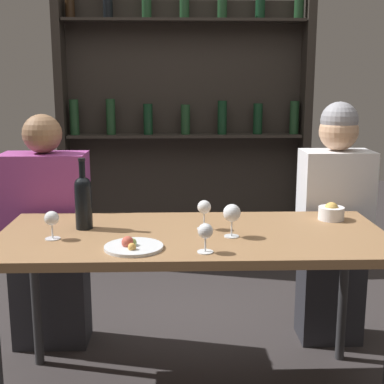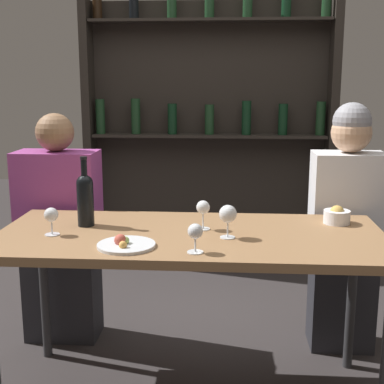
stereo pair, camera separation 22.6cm
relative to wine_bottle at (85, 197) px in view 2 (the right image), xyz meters
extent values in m
cube|color=olive|center=(0.46, -0.08, -0.14)|extent=(1.59, 0.70, 0.04)
cylinder|color=#2D2D30|center=(-0.28, 0.21, -0.51)|extent=(0.04, 0.04, 0.70)
cylinder|color=#2D2D30|center=(1.19, 0.21, -0.51)|extent=(0.04, 0.04, 0.70)
cube|color=#28231E|center=(0.46, 1.84, 0.09)|extent=(1.78, 0.02, 1.91)
cube|color=#28231E|center=(-0.43, 1.74, 0.09)|extent=(0.06, 0.18, 1.91)
cube|color=#28231E|center=(1.34, 1.74, 0.09)|extent=(0.06, 0.18, 1.91)
cube|color=#28231E|center=(0.46, 1.74, 0.09)|extent=(1.70, 0.18, 0.02)
cylinder|color=#19381E|center=(-0.35, 1.73, 0.22)|extent=(0.07, 0.07, 0.25)
cylinder|color=#19381E|center=(-0.08, 1.74, 0.23)|extent=(0.07, 0.07, 0.26)
cylinder|color=black|center=(0.19, 1.74, 0.21)|extent=(0.07, 0.07, 0.22)
cylinder|color=#19381E|center=(0.46, 1.74, 0.21)|extent=(0.07, 0.07, 0.22)
cylinder|color=black|center=(0.73, 1.74, 0.22)|extent=(0.07, 0.07, 0.24)
cylinder|color=black|center=(0.99, 1.75, 0.21)|extent=(0.07, 0.07, 0.22)
cylinder|color=#19381E|center=(1.26, 1.74, 0.22)|extent=(0.07, 0.07, 0.24)
cube|color=#28231E|center=(0.46, 1.74, 0.90)|extent=(1.70, 0.18, 0.02)
cylinder|color=black|center=(-0.34, 1.75, 1.03)|extent=(0.07, 0.07, 0.24)
cylinder|color=black|center=(-0.08, 1.73, 1.04)|extent=(0.07, 0.07, 0.25)
cylinder|color=#19381E|center=(0.19, 1.74, 1.04)|extent=(0.07, 0.07, 0.25)
cylinder|color=#19381E|center=(0.46, 1.75, 1.04)|extent=(0.07, 0.07, 0.25)
cylinder|color=black|center=(0.99, 1.73, 1.02)|extent=(0.07, 0.07, 0.23)
cylinder|color=#19381E|center=(1.26, 1.73, 1.03)|extent=(0.07, 0.07, 0.23)
cylinder|color=black|center=(0.00, 0.00, -0.03)|extent=(0.07, 0.07, 0.19)
sphere|color=black|center=(0.00, 0.00, 0.06)|extent=(0.07, 0.07, 0.07)
cylinder|color=black|center=(0.00, 0.00, 0.11)|extent=(0.03, 0.03, 0.10)
cylinder|color=black|center=(0.00, 0.00, 0.17)|extent=(0.03, 0.03, 0.01)
cylinder|color=silver|center=(0.49, -0.34, -0.12)|extent=(0.06, 0.06, 0.00)
cylinder|color=silver|center=(0.49, -0.34, -0.09)|extent=(0.01, 0.01, 0.06)
sphere|color=silver|center=(0.49, -0.34, -0.05)|extent=(0.06, 0.06, 0.06)
cylinder|color=silver|center=(0.61, -0.14, -0.12)|extent=(0.06, 0.06, 0.00)
cylinder|color=silver|center=(0.61, -0.14, -0.08)|extent=(0.01, 0.01, 0.07)
sphere|color=silver|center=(0.61, -0.14, -0.03)|extent=(0.07, 0.07, 0.07)
cylinder|color=silver|center=(0.50, -0.02, -0.12)|extent=(0.06, 0.06, 0.00)
cylinder|color=silver|center=(0.50, -0.02, -0.08)|extent=(0.01, 0.01, 0.08)
sphere|color=silver|center=(0.50, -0.02, -0.03)|extent=(0.06, 0.06, 0.06)
cylinder|color=silver|center=(-0.10, -0.15, -0.12)|extent=(0.06, 0.06, 0.00)
cylinder|color=silver|center=(-0.10, -0.15, -0.09)|extent=(0.01, 0.01, 0.07)
sphere|color=silver|center=(-0.10, -0.15, -0.04)|extent=(0.06, 0.06, 0.06)
cylinder|color=silver|center=(0.23, -0.28, -0.12)|extent=(0.22, 0.22, 0.01)
sphere|color=#B74C3D|center=(0.21, -0.28, -0.10)|extent=(0.05, 0.05, 0.05)
sphere|color=gold|center=(0.23, -0.33, -0.11)|extent=(0.03, 0.03, 0.03)
sphere|color=#99B256|center=(0.22, -0.28, -0.10)|extent=(0.03, 0.03, 0.03)
cylinder|color=white|center=(1.08, 0.11, -0.10)|extent=(0.11, 0.11, 0.06)
sphere|color=gold|center=(1.08, 0.11, -0.08)|extent=(0.06, 0.06, 0.06)
cube|color=#26262B|center=(-0.26, 0.43, -0.64)|extent=(0.37, 0.22, 0.45)
cube|color=#9E3F8C|center=(-0.26, 0.43, -0.14)|extent=(0.41, 0.22, 0.55)
sphere|color=#8C6647|center=(-0.26, 0.43, 0.23)|extent=(0.19, 0.19, 0.19)
cube|color=#26262B|center=(1.19, 0.43, -0.64)|extent=(0.31, 0.22, 0.45)
cube|color=white|center=(1.19, 0.43, -0.13)|extent=(0.35, 0.22, 0.56)
sphere|color=tan|center=(1.19, 0.43, 0.24)|extent=(0.19, 0.19, 0.19)
sphere|color=gray|center=(1.19, 0.43, 0.29)|extent=(0.18, 0.18, 0.18)
camera|label=1|loc=(0.39, -2.19, 0.49)|focal=50.00mm
camera|label=2|loc=(0.61, -2.18, 0.49)|focal=50.00mm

